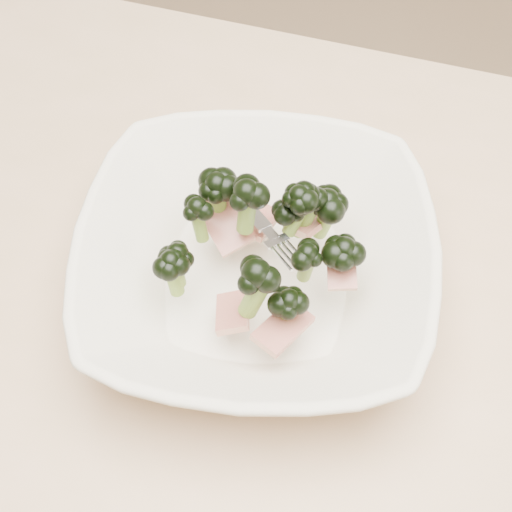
{
  "coord_description": "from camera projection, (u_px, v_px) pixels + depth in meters",
  "views": [
    {
      "loc": [
        0.03,
        -0.3,
        1.31
      ],
      "look_at": [
        -0.08,
        0.04,
        0.8
      ],
      "focal_mm": 50.0,
      "sensor_mm": 36.0,
      "label": 1
    }
  ],
  "objects": [
    {
      "name": "broccoli_dish",
      "position": [
        257.0,
        261.0,
        0.63
      ],
      "size": [
        0.38,
        0.38,
        0.13
      ],
      "color": "beige",
      "rests_on": "dining_table"
    },
    {
      "name": "dining_table",
      "position": [
        318.0,
        387.0,
        0.72
      ],
      "size": [
        1.2,
        0.8,
        0.75
      ],
      "color": "tan",
      "rests_on": "ground"
    }
  ]
}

